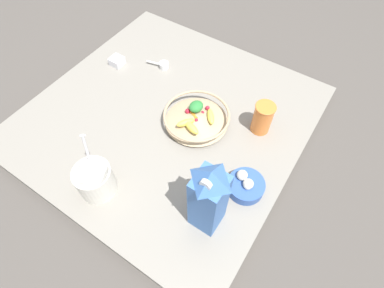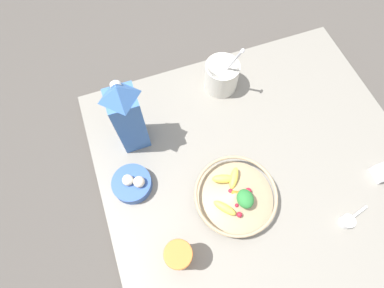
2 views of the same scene
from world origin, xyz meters
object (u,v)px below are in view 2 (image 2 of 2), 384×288
object	(u,v)px
yogurt_tub	(221,75)
milk_carton	(128,117)
garlic_bowl	(132,183)
fruit_bowl	(235,196)
spice_jar	(383,173)
drinking_cup	(179,256)

from	to	relation	value
yogurt_tub	milk_carton	bearing A→B (deg)	16.97
yogurt_tub	garlic_bowl	world-z (taller)	yogurt_tub
fruit_bowl	garlic_bowl	xyz separation A→B (m)	(0.28, -0.14, -0.01)
spice_jar	garlic_bowl	size ratio (longest dim) A/B	0.44
fruit_bowl	milk_carton	bearing A→B (deg)	-52.36
fruit_bowl	drinking_cup	xyz separation A→B (m)	(0.21, 0.11, 0.03)
spice_jar	garlic_bowl	distance (m)	0.78
fruit_bowl	yogurt_tub	world-z (taller)	yogurt_tub
yogurt_tub	garlic_bowl	xyz separation A→B (m)	(0.39, 0.26, -0.04)
fruit_bowl	drinking_cup	world-z (taller)	drinking_cup
fruit_bowl	drinking_cup	size ratio (longest dim) A/B	1.98
yogurt_tub	drinking_cup	bearing A→B (deg)	57.32
drinking_cup	spice_jar	size ratio (longest dim) A/B	2.34
fruit_bowl	garlic_bowl	world-z (taller)	fruit_bowl
fruit_bowl	milk_carton	distance (m)	0.39
fruit_bowl	milk_carton	xyz separation A→B (m)	(0.23, -0.30, 0.12)
drinking_cup	spice_jar	bearing A→B (deg)	-178.23
spice_jar	fruit_bowl	bearing A→B (deg)	-10.26
yogurt_tub	garlic_bowl	bearing A→B (deg)	33.35
garlic_bowl	fruit_bowl	bearing A→B (deg)	153.06
milk_carton	drinking_cup	distance (m)	0.41
fruit_bowl	yogurt_tub	bearing A→B (deg)	-105.95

